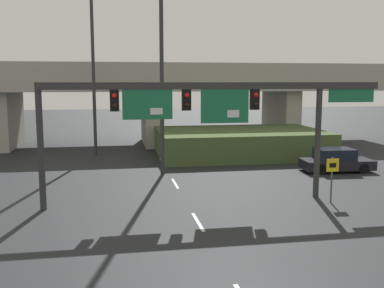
{
  "coord_description": "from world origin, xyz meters",
  "views": [
    {
      "loc": [
        -3.22,
        -10.18,
        5.66
      ],
      "look_at": [
        0.0,
        8.39,
        2.98
      ],
      "focal_mm": 42.0,
      "sensor_mm": 36.0,
      "label": 1
    }
  ],
  "objects": [
    {
      "name": "grass_embankment",
      "position": [
        6.15,
        22.5,
        0.96
      ],
      "size": [
        12.32,
        8.04,
        1.92
      ],
      "color": "#42562D",
      "rests_on": "ground"
    },
    {
      "name": "overpass_bridge",
      "position": [
        0.0,
        29.63,
        4.86
      ],
      "size": [
        42.69,
        8.18,
        7.07
      ],
      "color": "#A39E93",
      "rests_on": "ground"
    },
    {
      "name": "parked_sedan_near_right",
      "position": [
        10.38,
        15.49,
        0.67
      ],
      "size": [
        4.44,
        2.11,
        1.45
      ],
      "rotation": [
        0.0,
        0.0,
        -0.06
      ],
      "color": "black",
      "rests_on": "ground"
    },
    {
      "name": "highway_light_pole_far",
      "position": [
        -0.42,
        16.41,
        7.94
      ],
      "size": [
        0.7,
        0.36,
        15.12
      ],
      "color": "#2D2D30",
      "rests_on": "ground"
    },
    {
      "name": "highway_light_pole_near",
      "position": [
        -4.67,
        24.1,
        8.61
      ],
      "size": [
        0.7,
        0.36,
        16.46
      ],
      "color": "#2D2D30",
      "rests_on": "ground"
    },
    {
      "name": "speed_limit_sign",
      "position": [
        6.64,
        8.75,
        1.4
      ],
      "size": [
        0.6,
        0.11,
        2.13
      ],
      "color": "#4C4C4C",
      "rests_on": "ground"
    },
    {
      "name": "lane_markings",
      "position": [
        0.0,
        13.86,
        0.0
      ],
      "size": [
        0.14,
        29.91,
        0.01
      ],
      "color": "silver",
      "rests_on": "ground"
    },
    {
      "name": "signal_gantry",
      "position": [
        0.93,
        9.85,
        4.54
      ],
      "size": [
        15.85,
        0.44,
        5.57
      ],
      "color": "#2D2D30",
      "rests_on": "ground"
    }
  ]
}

